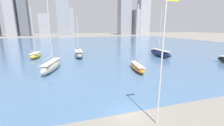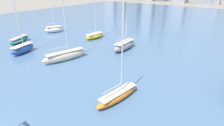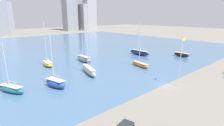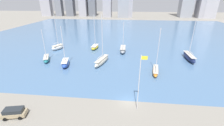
{
  "view_description": "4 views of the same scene",
  "coord_description": "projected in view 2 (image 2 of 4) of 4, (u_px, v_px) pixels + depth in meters",
  "views": [
    {
      "loc": [
        -6.08,
        -13.61,
        9.18
      ],
      "look_at": [
        2.57,
        14.44,
        2.22
      ],
      "focal_mm": 24.0,
      "sensor_mm": 36.0,
      "label": 1
    },
    {
      "loc": [
        20.33,
        -2.9,
        15.81
      ],
      "look_at": [
        4.75,
        18.51,
        3.7
      ],
      "focal_mm": 28.0,
      "sensor_mm": 36.0,
      "label": 2
    },
    {
      "loc": [
        -37.49,
        -22.25,
        16.9
      ],
      "look_at": [
        -3.15,
        16.61,
        3.04
      ],
      "focal_mm": 28.0,
      "sensor_mm": 36.0,
      "label": 3
    },
    {
      "loc": [
        -0.67,
        -27.94,
        21.38
      ],
      "look_at": [
        -5.34,
        16.71,
        1.97
      ],
      "focal_mm": 24.0,
      "sensor_mm": 36.0,
      "label": 4
    }
  ],
  "objects": [
    {
      "name": "sailboat_yellow",
      "position": [
        95.0,
        35.0,
        54.51
      ],
      "size": [
        3.21,
        7.17,
        15.17
      ],
      "rotation": [
        0.0,
        0.0,
        -0.1
      ],
      "color": "yellow",
      "rests_on": "harbor_water"
    },
    {
      "name": "sailboat_orange",
      "position": [
        118.0,
        95.0,
        25.69
      ],
      "size": [
        3.08,
        8.53,
        13.78
      ],
      "rotation": [
        0.0,
        0.0,
        -0.16
      ],
      "color": "orange",
      "rests_on": "harbor_water"
    },
    {
      "name": "sailboat_gray",
      "position": [
        124.0,
        45.0,
        45.23
      ],
      "size": [
        2.57,
        8.76,
        12.56
      ],
      "rotation": [
        0.0,
        0.0,
        0.0
      ],
      "color": "gray",
      "rests_on": "harbor_water"
    },
    {
      "name": "sailboat_teal",
      "position": [
        19.0,
        40.0,
        50.71
      ],
      "size": [
        5.05,
        7.83,
        11.52
      ],
      "rotation": [
        0.0,
        0.0,
        0.43
      ],
      "color": "#1E757F",
      "rests_on": "harbor_water"
    },
    {
      "name": "harbor_water",
      "position": [
        177.0,
        26.0,
        71.05
      ],
      "size": [
        180.0,
        140.0,
        0.0
      ],
      "color": "#4C7099",
      "rests_on": "ground_plane"
    },
    {
      "name": "sailboat_white",
      "position": [
        54.0,
        29.0,
        61.31
      ],
      "size": [
        4.94,
        6.78,
        15.43
      ],
      "rotation": [
        0.0,
        0.0,
        -0.42
      ],
      "color": "white",
      "rests_on": "harbor_water"
    },
    {
      "name": "sailboat_cream",
      "position": [
        65.0,
        55.0,
        38.9
      ],
      "size": [
        4.64,
        10.55,
        16.78
      ],
      "rotation": [
        0.0,
        0.0,
        -0.27
      ],
      "color": "beige",
      "rests_on": "harbor_water"
    },
    {
      "name": "sailboat_blue",
      "position": [
        23.0,
        49.0,
        42.99
      ],
      "size": [
        3.87,
        7.03,
        13.49
      ],
      "rotation": [
        0.0,
        0.0,
        0.25
      ],
      "color": "#284CA8",
      "rests_on": "harbor_water"
    }
  ]
}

